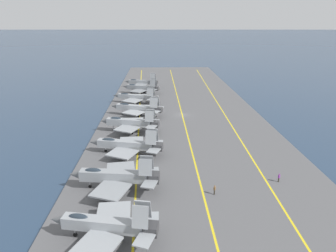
# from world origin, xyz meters

# --- Properties ---
(ground_plane) EXTENTS (2000.00, 2000.00, 0.00)m
(ground_plane) POSITION_xyz_m (0.00, 0.00, 0.00)
(ground_plane) COLOR navy
(carrier_deck) EXTENTS (206.77, 50.21, 0.40)m
(carrier_deck) POSITION_xyz_m (0.00, 0.00, 0.20)
(carrier_deck) COLOR #565659
(carrier_deck) RESTS_ON ground
(deck_stripe_foul_line) EXTENTS (186.03, 5.52, 0.01)m
(deck_stripe_foul_line) POSITION_xyz_m (0.00, -13.81, 0.40)
(deck_stripe_foul_line) COLOR yellow
(deck_stripe_foul_line) RESTS_ON carrier_deck
(deck_stripe_centerline) EXTENTS (186.09, 0.36, 0.01)m
(deck_stripe_centerline) POSITION_xyz_m (0.00, 0.00, 0.40)
(deck_stripe_centerline) COLOR yellow
(deck_stripe_centerline) RESTS_ON carrier_deck
(deck_stripe_edge_line) EXTENTS (185.94, 8.14, 0.01)m
(deck_stripe_edge_line) POSITION_xyz_m (0.00, 13.81, 0.40)
(deck_stripe_edge_line) COLOR yellow
(deck_stripe_edge_line) RESTS_ON carrier_deck
(parked_jet_nearest) EXTENTS (12.98, 15.40, 6.45)m
(parked_jet_nearest) POSITION_xyz_m (-57.82, 15.11, 2.94)
(parked_jet_nearest) COLOR #93999E
(parked_jet_nearest) RESTS_ON carrier_deck
(parked_jet_second) EXTENTS (14.17, 16.50, 6.54)m
(parked_jet_second) POSITION_xyz_m (-44.52, 15.47, 3.05)
(parked_jet_second) COLOR gray
(parked_jet_second) RESTS_ON carrier_deck
(parked_jet_third) EXTENTS (12.87, 17.31, 6.28)m
(parked_jet_third) POSITION_xyz_m (-29.38, 14.90, 2.69)
(parked_jet_third) COLOR #93999E
(parked_jet_third) RESTS_ON carrier_deck
(parked_jet_fourth) EXTENTS (12.45, 16.53, 6.55)m
(parked_jet_fourth) POSITION_xyz_m (-15.33, 15.37, 3.17)
(parked_jet_fourth) COLOR #93999E
(parked_jet_fourth) RESTS_ON carrier_deck
(parked_jet_fifth) EXTENTS (12.03, 17.41, 6.55)m
(parked_jet_fifth) POSITION_xyz_m (-0.68, 14.40, 3.04)
(parked_jet_fifth) COLOR #9EA3A8
(parked_jet_fifth) RESTS_ON carrier_deck
(parked_jet_sixth) EXTENTS (13.32, 17.26, 6.04)m
(parked_jet_sixth) POSITION_xyz_m (14.80, 15.83, 2.81)
(parked_jet_sixth) COLOR #93999E
(parked_jet_sixth) RESTS_ON carrier_deck
(parked_jet_seventh) EXTENTS (14.01, 15.85, 6.66)m
(parked_jet_seventh) POSITION_xyz_m (29.90, 14.58, 2.99)
(parked_jet_seventh) COLOR gray
(parked_jet_seventh) RESTS_ON carrier_deck
(parked_jet_eighth) EXTENTS (13.62, 15.46, 6.60)m
(parked_jet_eighth) POSITION_xyz_m (42.68, 14.97, 2.84)
(parked_jet_eighth) COLOR gray
(parked_jet_eighth) RESTS_ON carrier_deck
(crew_brown_vest) EXTENTS (0.46, 0.44, 1.83)m
(crew_brown_vest) POSITION_xyz_m (-46.95, -1.94, 1.41)
(crew_brown_vest) COLOR #383328
(crew_brown_vest) RESTS_ON carrier_deck
(crew_purple_vest) EXTENTS (0.45, 0.46, 1.78)m
(crew_purple_vest) POSITION_xyz_m (-43.05, -14.82, 1.38)
(crew_purple_vest) COLOR #383328
(crew_purple_vest) RESTS_ON carrier_deck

